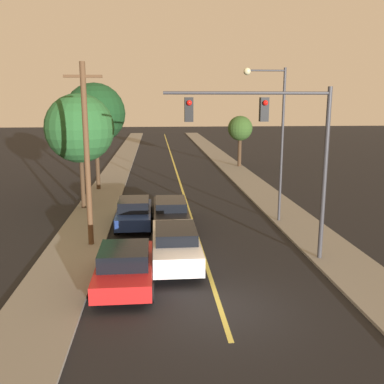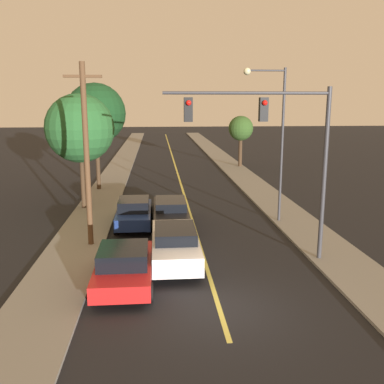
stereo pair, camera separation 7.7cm
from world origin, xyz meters
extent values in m
plane|color=black|center=(0.00, 0.00, 0.00)|extent=(200.00, 200.00, 0.00)
cube|color=black|center=(0.00, 36.00, 0.01)|extent=(8.63, 80.00, 0.01)
cube|color=#D1C14C|center=(0.00, 36.00, 0.01)|extent=(0.16, 76.00, 0.00)
cube|color=gray|center=(-5.56, 36.00, 0.06)|extent=(2.50, 80.00, 0.12)
cube|color=gray|center=(5.56, 36.00, 0.06)|extent=(2.50, 80.00, 0.12)
cube|color=white|center=(-1.21, 4.11, 0.73)|extent=(1.82, 5.11, 0.72)
cube|color=black|center=(-1.21, 3.90, 1.31)|extent=(1.60, 2.30, 0.44)
cylinder|color=black|center=(-2.07, 5.69, 0.37)|extent=(0.22, 0.74, 0.74)
cylinder|color=black|center=(-0.34, 5.69, 0.37)|extent=(0.22, 0.74, 0.74)
cylinder|color=black|center=(-2.07, 2.52, 0.37)|extent=(0.22, 0.74, 0.74)
cylinder|color=black|center=(-0.34, 2.52, 0.37)|extent=(0.22, 0.74, 0.74)
cube|color=black|center=(-1.21, 9.41, 0.69)|extent=(1.76, 5.08, 0.64)
cube|color=black|center=(-1.21, 9.21, 1.23)|extent=(1.55, 2.28, 0.44)
cylinder|color=black|center=(-2.04, 10.98, 0.37)|extent=(0.22, 0.73, 0.73)
cylinder|color=black|center=(-0.37, 10.98, 0.37)|extent=(0.22, 0.73, 0.73)
cylinder|color=black|center=(-2.04, 7.84, 0.37)|extent=(0.22, 0.73, 0.73)
cylinder|color=black|center=(-0.37, 7.84, 0.37)|extent=(0.22, 0.73, 0.73)
cube|color=red|center=(-3.11, 2.08, 0.60)|extent=(1.93, 4.40, 0.56)
cube|color=black|center=(-3.11, 1.91, 1.17)|extent=(1.70, 1.98, 0.57)
cylinder|color=black|center=(-4.02, 3.45, 0.32)|extent=(0.22, 0.65, 0.65)
cylinder|color=black|center=(-2.19, 3.45, 0.32)|extent=(0.22, 0.65, 0.65)
cylinder|color=black|center=(-4.02, 0.72, 0.32)|extent=(0.22, 0.65, 0.65)
cylinder|color=black|center=(-2.19, 0.72, 0.32)|extent=(0.22, 0.65, 0.65)
cube|color=navy|center=(-3.11, 9.45, 0.65)|extent=(1.74, 4.48, 0.59)
cube|color=black|center=(-3.11, 9.27, 1.22)|extent=(1.53, 2.02, 0.56)
cylinder|color=black|center=(-3.93, 10.84, 0.35)|extent=(0.22, 0.70, 0.70)
cylinder|color=black|center=(-2.28, 10.84, 0.35)|extent=(0.22, 0.70, 0.70)
cylinder|color=black|center=(-3.93, 8.06, 0.35)|extent=(0.22, 0.70, 0.70)
cylinder|color=black|center=(-2.28, 8.06, 0.35)|extent=(0.22, 0.70, 0.70)
cylinder|color=#333338|center=(4.71, 3.83, 3.55)|extent=(0.18, 0.18, 6.87)
cylinder|color=#333338|center=(1.54, 3.83, 6.74)|extent=(6.35, 0.12, 0.12)
cube|color=black|center=(2.17, 3.83, 6.13)|extent=(0.32, 0.28, 0.90)
sphere|color=red|center=(2.17, 3.65, 6.37)|extent=(0.20, 0.20, 0.20)
cube|color=black|center=(-0.68, 3.83, 6.13)|extent=(0.32, 0.28, 0.90)
sphere|color=red|center=(-0.68, 3.65, 6.37)|extent=(0.20, 0.20, 0.20)
cylinder|color=#333338|center=(4.66, 9.55, 4.11)|extent=(0.14, 0.14, 7.98)
cylinder|color=#333338|center=(3.69, 9.55, 7.95)|extent=(1.95, 0.09, 0.09)
sphere|color=beige|center=(2.71, 9.55, 7.90)|extent=(0.36, 0.36, 0.36)
cylinder|color=#513823|center=(-4.91, 6.39, 4.09)|extent=(0.24, 0.24, 7.93)
cube|color=#513823|center=(-4.91, 6.39, 7.45)|extent=(1.60, 0.12, 0.12)
cylinder|color=#3D2B1C|center=(-6.16, 19.02, 2.11)|extent=(0.29, 0.29, 3.99)
sphere|color=#143819|center=(-6.16, 19.02, 5.60)|extent=(4.27, 4.27, 4.27)
cylinder|color=#3D2B1C|center=(-6.33, 13.31, 1.80)|extent=(0.26, 0.26, 3.36)
sphere|color=#235628|center=(-6.33, 13.31, 4.89)|extent=(4.03, 4.03, 4.03)
cylinder|color=#3D2B1C|center=(6.39, 29.32, 1.57)|extent=(0.36, 0.36, 2.89)
sphere|color=#2D4C1E|center=(6.39, 29.32, 3.86)|extent=(2.41, 2.41, 2.41)
camera|label=1|loc=(-1.98, -12.34, 6.42)|focal=40.00mm
camera|label=2|loc=(-1.90, -12.35, 6.42)|focal=40.00mm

